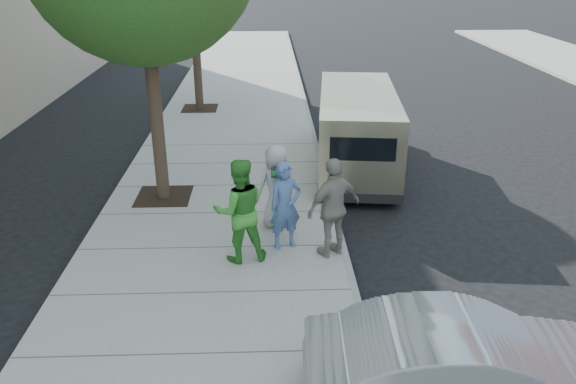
# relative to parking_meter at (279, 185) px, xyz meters

# --- Properties ---
(ground) EXTENTS (120.00, 120.00, 0.00)m
(ground) POSITION_rel_parking_meter_xyz_m (-0.25, -0.65, -1.11)
(ground) COLOR black
(ground) RESTS_ON ground
(sidewalk) EXTENTS (5.00, 60.00, 0.15)m
(sidewalk) POSITION_rel_parking_meter_xyz_m (-1.25, -0.65, -1.03)
(sidewalk) COLOR gray
(sidewalk) RESTS_ON ground
(curb_face) EXTENTS (0.12, 60.00, 0.16)m
(curb_face) POSITION_rel_parking_meter_xyz_m (1.19, -0.65, -1.03)
(curb_face) COLOR gray
(curb_face) RESTS_ON ground
(parking_meter) EXTENTS (0.29, 0.16, 1.32)m
(parking_meter) POSITION_rel_parking_meter_xyz_m (0.00, 0.00, 0.00)
(parking_meter) COLOR gray
(parking_meter) RESTS_ON sidewalk
(van) EXTENTS (2.36, 5.62, 2.03)m
(van) POSITION_rel_parking_meter_xyz_m (2.06, 3.70, -0.04)
(van) COLOR beige
(van) RESTS_ON ground
(sedan) EXTENTS (3.96, 1.48, 1.29)m
(sedan) POSITION_rel_parking_meter_xyz_m (2.15, -4.65, -0.46)
(sedan) COLOR #A6A8AD
(sedan) RESTS_ON ground
(person_officer) EXTENTS (0.70, 0.57, 1.65)m
(person_officer) POSITION_rel_parking_meter_xyz_m (0.10, -0.65, -0.13)
(person_officer) COLOR #4C69A2
(person_officer) RESTS_ON sidewalk
(person_green_shirt) EXTENTS (1.05, 0.89, 1.90)m
(person_green_shirt) POSITION_rel_parking_meter_xyz_m (-0.71, -1.08, -0.01)
(person_green_shirt) COLOR green
(person_green_shirt) RESTS_ON sidewalk
(person_gray_shirt) EXTENTS (0.96, 0.82, 1.67)m
(person_gray_shirt) POSITION_rel_parking_meter_xyz_m (-0.04, 0.25, -0.12)
(person_gray_shirt) COLOR #ADADAF
(person_gray_shirt) RESTS_ON sidewalk
(person_striped_polo) EXTENTS (1.16, 0.92, 1.84)m
(person_striped_polo) POSITION_rel_parking_meter_xyz_m (0.95, -0.97, -0.04)
(person_striped_polo) COLOR gray
(person_striped_polo) RESTS_ON sidewalk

